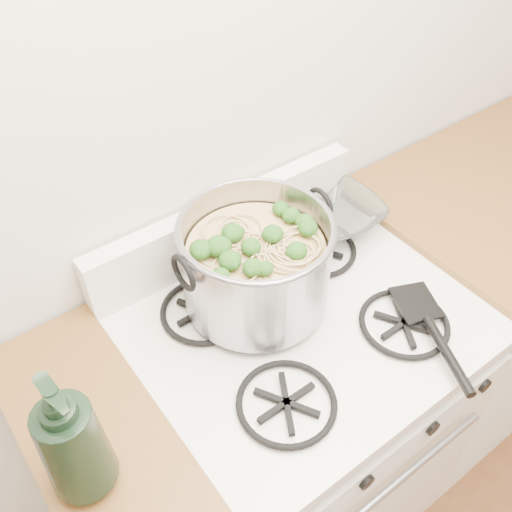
% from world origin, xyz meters
% --- Properties ---
extents(gas_range, '(0.76, 0.66, 0.92)m').
position_xyz_m(gas_range, '(0.00, 1.26, 0.44)').
color(gas_range, white).
rests_on(gas_range, ground).
extents(counter_right, '(1.00, 0.65, 0.92)m').
position_xyz_m(counter_right, '(0.88, 1.26, 0.46)').
color(counter_right, silver).
rests_on(counter_right, ground).
extents(stock_pot, '(0.37, 0.34, 0.23)m').
position_xyz_m(stock_pot, '(-0.06, 1.37, 1.03)').
color(stock_pot, '#94949C').
rests_on(stock_pot, gas_range).
extents(spatula, '(0.39, 0.40, 0.02)m').
position_xyz_m(spatula, '(0.22, 1.13, 0.94)').
color(spatula, black).
rests_on(spatula, gas_range).
extents(glass_bowl, '(0.10, 0.10, 0.02)m').
position_xyz_m(glass_bowl, '(0.26, 1.46, 0.94)').
color(glass_bowl, white).
rests_on(glass_bowl, gas_range).
extents(bottle, '(0.13, 0.13, 0.30)m').
position_xyz_m(bottle, '(-0.55, 1.20, 1.07)').
color(bottle, black).
rests_on(bottle, counter_left).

